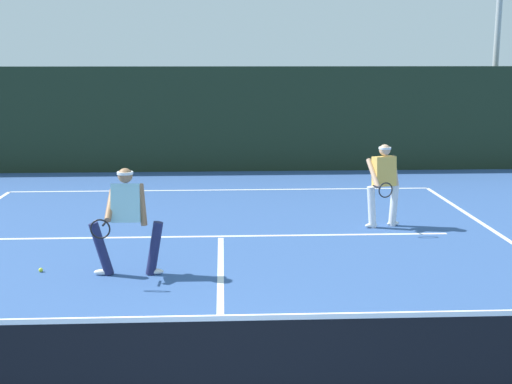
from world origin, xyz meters
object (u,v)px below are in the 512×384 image
player_far (384,182)px  light_pole (499,6)px  player_near (126,217)px  tennis_ball (41,270)px

player_far → light_pole: bearing=-139.3°
player_near → light_pole: size_ratio=0.21×
player_near → light_pole: light_pole is taller
tennis_ball → light_pole: (11.23, 10.58, 4.75)m
player_far → light_pole: size_ratio=0.21×
player_far → light_pole: 10.32m
player_far → tennis_ball: bearing=7.5°
player_near → player_far: size_ratio=1.02×
light_pole → player_near: bearing=-132.4°
player_far → light_pole: (5.25, 7.99, 3.89)m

